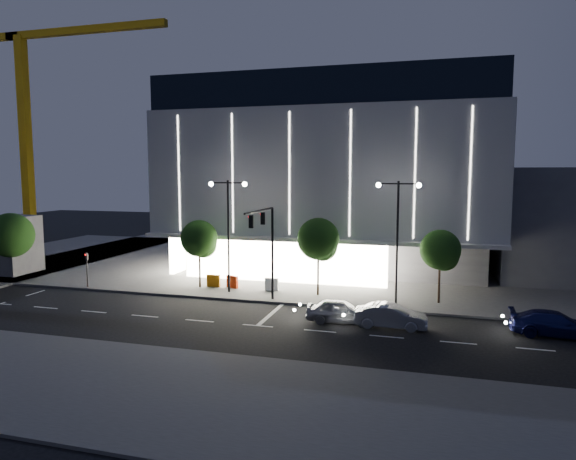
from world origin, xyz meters
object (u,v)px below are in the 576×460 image
Objects in this scene: car_lead at (340,311)px; traffic_mast at (266,237)px; barrier_a at (232,282)px; barrier_d at (272,284)px; ped_signal_far at (87,266)px; tree_left at (200,241)px; tower_crane at (30,92)px; street_lamp_east at (398,224)px; car_third at (555,324)px; tree_mid at (319,241)px; street_lamp_west at (228,219)px; tree_right at (441,252)px; car_second at (391,316)px; barrier_c at (213,281)px.

traffic_mast is at bearing 60.76° from car_lead.
barrier_d is at bearing 20.69° from barrier_a.
ped_signal_far is 0.52× the size of tree_left.
ped_signal_far is 0.09× the size of tower_crane.
street_lamp_east is 3.00× the size of ped_signal_far.
barrier_a is at bearing 173.67° from street_lamp_east.
tree_mid is at bearing 71.66° from car_third.
street_lamp_west reaches higher than tree_mid.
barrier_a is (-22.84, 6.12, -0.08)m from car_third.
traffic_mast is 2.36× the size of ped_signal_far.
barrier_a is 3.42m from barrier_d.
ped_signal_far reaches higher than barrier_a.
tower_crane reaches higher than street_lamp_east.
car_lead is at bearing -29.83° from tower_crane.
street_lamp_east is 14.42m from barrier_a.
barrier_a is at bearing -28.63° from tower_crane.
tree_left reaches higher than car_lead.
traffic_mast is 1.28× the size of tree_right.
street_lamp_west reaches higher than barrier_d.
car_second is 4.06× the size of barrier_d.
traffic_mast is at bearing -163.52° from street_lamp_east.
tree_mid is 5.59× the size of barrier_d.
street_lamp_east is (13.00, 0.00, 0.00)m from street_lamp_west.
tree_left is (-15.97, 1.02, -1.92)m from street_lamp_east.
street_lamp_west is 8.18× the size of barrier_a.
car_lead is at bearing -32.36° from barrier_c.
tree_right is at bearing -0.00° from tree_mid.
ped_signal_far is 0.49× the size of tree_mid.
barrier_c is (-11.83, 6.80, -0.09)m from car_lead.
car_second is at bearing -113.91° from tree_right.
barrier_d is at bearing 24.57° from street_lamp_west.
barrier_a is (-16.35, 0.46, -3.23)m from tree_right.
tree_mid is (44.95, -20.98, -16.17)m from tower_crane.
traffic_mast reaches higher than car_lead.
street_lamp_east reaches higher than car_third.
barrier_c is at bearing 178.76° from tree_right.
traffic_mast is 10.47m from car_second.
car_third is 4.57× the size of barrier_c.
tree_mid reaches higher than car_second.
tree_mid reaches higher than tree_left.
traffic_mast is 9.43m from street_lamp_east.
tree_left reaches higher than car_second.
car_lead reaches higher than barrier_c.
tree_right is at bearing 50.63° from car_third.
tree_mid reaches higher than barrier_a.
ped_signal_far is 10.51m from barrier_c.
street_lamp_west reaches higher than tree_left.
car_second reaches higher than barrier_d.
street_lamp_east reaches higher than traffic_mast.
tree_left is 4.32m from barrier_a.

